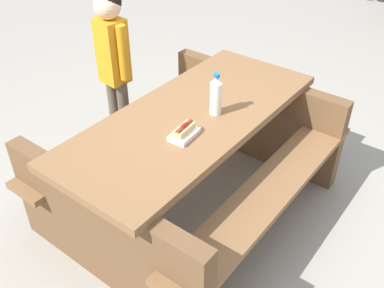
{
  "coord_description": "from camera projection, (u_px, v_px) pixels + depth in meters",
  "views": [
    {
      "loc": [
        1.57,
        1.59,
        2.14
      ],
      "look_at": [
        0.0,
        0.0,
        0.52
      ],
      "focal_mm": 40.8,
      "sensor_mm": 36.0,
      "label": 1
    }
  ],
  "objects": [
    {
      "name": "hotdog_tray",
      "position": [
        184.0,
        132.0,
        2.41
      ],
      "size": [
        0.2,
        0.15,
        0.08
      ],
      "color": "white",
      "rests_on": "picnic_table"
    },
    {
      "name": "picnic_table",
      "position": [
        192.0,
        154.0,
        2.8
      ],
      "size": [
        1.98,
        1.64,
        0.75
      ],
      "color": "brown",
      "rests_on": "ground"
    },
    {
      "name": "ground_plane",
      "position": [
        192.0,
        204.0,
        3.06
      ],
      "size": [
        30.0,
        30.0,
        0.0
      ],
      "primitive_type": "plane",
      "color": "gray",
      "rests_on": "ground"
    },
    {
      "name": "soda_bottle",
      "position": [
        216.0,
        96.0,
        2.56
      ],
      "size": [
        0.07,
        0.07,
        0.26
      ],
      "color": "silver",
      "rests_on": "picnic_table"
    },
    {
      "name": "child_in_coat",
      "position": [
        113.0,
        52.0,
        3.21
      ],
      "size": [
        0.2,
        0.31,
        1.27
      ],
      "color": "brown",
      "rests_on": "ground"
    }
  ]
}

